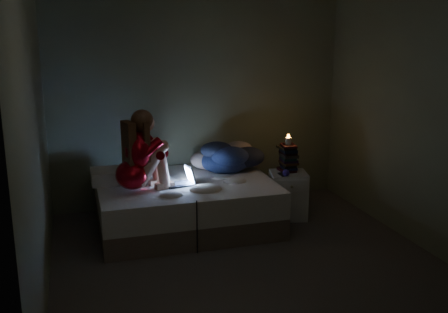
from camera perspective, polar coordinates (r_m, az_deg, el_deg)
name	(u,v)px	position (r m, az deg, el deg)	size (l,w,h in m)	color
floor	(249,265)	(5.04, 2.74, -11.71)	(3.60, 3.80, 0.02)	#504946
wall_back	(199,100)	(6.43, -2.75, 6.20)	(3.60, 0.02, 2.60)	#5B5F4C
wall_front	(367,193)	(2.95, 15.35, -3.88)	(3.60, 0.02, 2.60)	#5B5F4C
wall_left	(34,141)	(4.38, -20.03, 1.60)	(0.02, 3.80, 2.60)	#5B5F4C
wall_right	(425,118)	(5.49, 21.10, 3.89)	(0.02, 3.80, 2.60)	#5B5F4C
bed	(186,204)	(5.83, -4.19, -5.20)	(1.90, 1.42, 0.52)	beige
pillow	(115,176)	(5.82, -11.85, -2.05)	(0.50, 0.36, 0.15)	silver
woman	(131,152)	(5.37, -10.10, 0.54)	(0.52, 0.34, 0.85)	maroon
laptop	(179,176)	(5.59, -4.95, -2.10)	(0.30, 0.21, 0.21)	black
clothes_pile	(225,155)	(6.10, 0.14, 0.11)	(0.62, 0.50, 0.37)	navy
nightstand	(288,195)	(6.12, 6.99, -4.20)	(0.41, 0.36, 0.55)	silver
book_stack	(288,158)	(6.04, 6.97, -0.14)	(0.19, 0.25, 0.32)	black
candle	(288,141)	(6.00, 7.03, 1.71)	(0.07, 0.07, 0.08)	beige
phone	(285,175)	(5.91, 6.70, -2.00)	(0.07, 0.14, 0.01)	black
blue_orb	(289,173)	(5.86, 7.15, -1.83)	(0.08, 0.08, 0.08)	#362291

